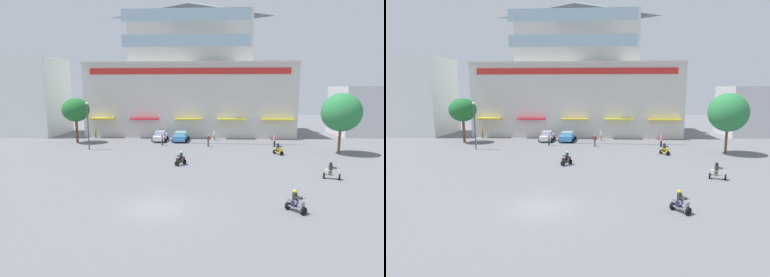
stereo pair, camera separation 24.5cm
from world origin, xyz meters
TOP-DOWN VIEW (x-y plane):
  - ground_plane at (0.00, 13.00)m, footprint 128.00×128.00m
  - colonial_building at (0.00, 37.14)m, footprint 34.30×19.61m
  - flank_building_left at (-28.11, 32.90)m, footprint 11.27×9.56m
  - flank_building_right at (30.78, 35.79)m, footprint 11.30×8.79m
  - plaza_tree_0 at (-16.09, 24.64)m, footprint 3.92×3.76m
  - plaza_tree_1 at (19.21, 18.78)m, footprint 4.68×4.40m
  - parked_car_0 at (-4.11, 26.83)m, footprint 2.28×3.98m
  - parked_car_1 at (-0.98, 26.82)m, footprint 2.59×4.15m
  - scooter_rider_0 at (0.47, 12.00)m, footprint 1.18×1.39m
  - scooter_rider_1 at (11.73, 17.93)m, footprint 1.13×1.38m
  - scooter_rider_2 at (14.28, 7.70)m, footprint 1.50×0.95m
  - scooter_rider_3 at (9.13, -0.14)m, footprint 1.26×1.36m
  - pedestrian_0 at (12.31, 23.11)m, footprint 0.49×0.49m
  - pedestrian_1 at (-3.24, 23.27)m, footprint 0.44×0.44m
  - pedestrian_2 at (3.23, 22.63)m, footprint 0.47×0.47m
  - pedestrian_3 at (-14.96, 29.01)m, footprint 0.42×0.42m
  - pedestrian_4 at (4.13, 27.82)m, footprint 0.33×0.33m
  - streetlamp_near at (-12.32, 19.56)m, footprint 0.40×0.40m

SIDE VIEW (x-z plane):
  - ground_plane at x=0.00m, z-range 0.00..0.00m
  - scooter_rider_0 at x=0.47m, z-range -0.13..1.36m
  - scooter_rider_3 at x=9.13m, z-range -0.13..1.37m
  - scooter_rider_2 at x=14.28m, z-range -0.14..1.38m
  - scooter_rider_1 at x=11.73m, z-range -0.14..1.41m
  - parked_car_1 at x=-0.98m, z-range 0.01..1.49m
  - parked_car_0 at x=-4.11m, z-range 0.00..1.51m
  - pedestrian_0 at x=12.31m, z-range 0.10..1.69m
  - pedestrian_4 at x=4.13m, z-range 0.12..1.72m
  - pedestrian_1 at x=-3.24m, z-range 0.12..1.77m
  - pedestrian_2 at x=3.23m, z-range 0.11..1.78m
  - pedestrian_3 at x=-14.96m, z-range 0.13..1.82m
  - streetlamp_near at x=-12.32m, z-range 0.56..6.74m
  - flank_building_right at x=30.78m, z-range 0.00..8.29m
  - plaza_tree_0 at x=-16.09m, z-range 1.55..8.10m
  - plaza_tree_1 at x=19.21m, z-range 1.39..8.80m
  - flank_building_left at x=-28.11m, z-range 0.00..13.06m
  - colonial_building at x=0.00m, z-range -1.70..21.12m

